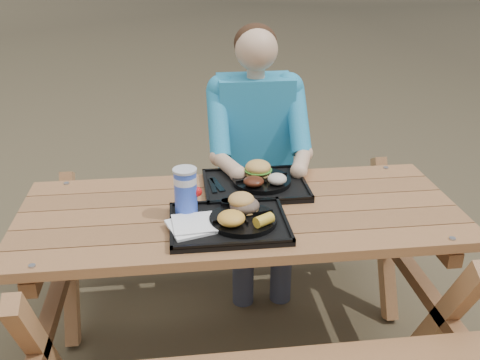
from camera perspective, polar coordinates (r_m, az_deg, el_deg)
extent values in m
plane|color=#999999|center=(2.63, 0.00, -17.75)|extent=(60.00, 60.00, 0.00)
cube|color=black|center=(2.06, -1.21, -4.76)|extent=(0.45, 0.35, 0.02)
cube|color=black|center=(2.37, 1.64, -0.66)|extent=(0.45, 0.35, 0.02)
cylinder|color=black|center=(2.05, 0.33, -4.25)|extent=(0.26, 0.26, 0.02)
cylinder|color=black|center=(2.37, 2.32, -0.08)|extent=(0.26, 0.26, 0.02)
cube|color=white|center=(2.02, -5.19, -4.86)|extent=(0.21, 0.21, 0.02)
cylinder|color=blue|center=(2.09, -5.81, -1.32)|extent=(0.09, 0.09, 0.18)
cylinder|color=#340E05|center=(2.15, -1.39, -2.58)|extent=(0.05, 0.05, 0.03)
cylinder|color=yellow|center=(2.17, 0.24, -2.49)|extent=(0.05, 0.05, 0.03)
ellipsoid|color=gold|center=(1.99, -0.94, -4.10)|extent=(0.10, 0.10, 0.05)
cube|color=black|center=(2.36, -2.46, -0.48)|extent=(0.06, 0.15, 0.01)
ellipsoid|color=#4A1D0E|center=(2.29, 1.47, -0.15)|extent=(0.09, 0.09, 0.04)
ellipsoid|color=beige|center=(2.31, 3.98, 0.11)|extent=(0.08, 0.08, 0.05)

